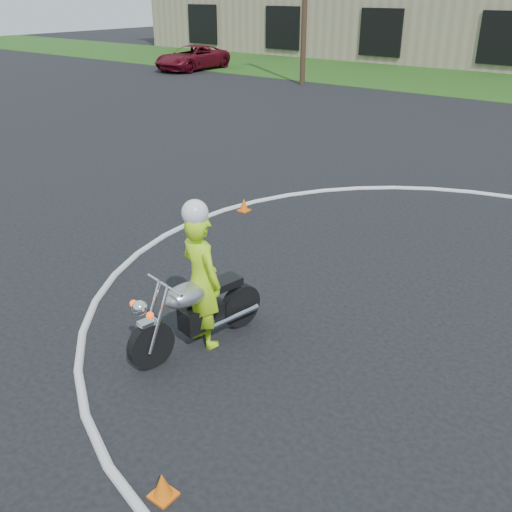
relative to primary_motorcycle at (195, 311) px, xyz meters
The scene contains 4 objects.
ground 2.78m from the primary_motorcycle, ahead, with size 120.00×120.00×0.00m, color black.
primary_motorcycle is the anchor object (origin of this frame).
rider_primary_grp 0.50m from the primary_motorcycle, 88.50° to the left, with size 0.80×0.60×2.18m.
pickup_grp 30.88m from the primary_motorcycle, 133.43° to the left, with size 2.53×5.26×1.44m.
Camera 1 is at (2.15, -5.34, 4.63)m, focal length 40.00 mm.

